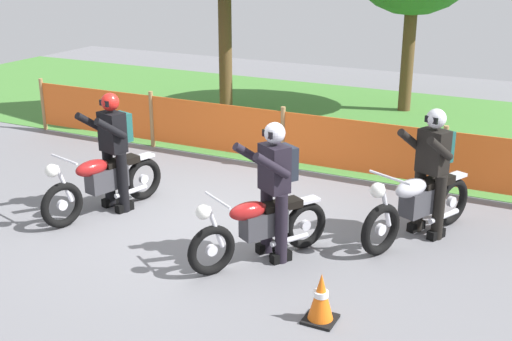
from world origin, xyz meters
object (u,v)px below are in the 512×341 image
(rider_lead, at_px, (275,183))
(rider_trailing, at_px, (114,145))
(motorcycle_lead, at_px, (260,227))
(rider_third, at_px, (432,165))
(motorcycle_trailing, at_px, (104,182))
(motorcycle_third, at_px, (418,204))
(traffic_cone, at_px, (321,298))

(rider_lead, bearing_deg, rider_trailing, -66.92)
(motorcycle_lead, height_order, rider_trailing, rider_trailing)
(rider_third, bearing_deg, rider_trailing, -51.13)
(rider_lead, bearing_deg, rider_third, 165.83)
(motorcycle_trailing, relative_size, motorcycle_third, 1.00)
(rider_trailing, bearing_deg, rider_third, 119.99)
(traffic_cone, bearing_deg, rider_trailing, 158.02)
(motorcycle_third, relative_size, rider_third, 1.16)
(motorcycle_trailing, relative_size, rider_lead, 1.16)
(motorcycle_lead, bearing_deg, rider_third, 167.15)
(motorcycle_trailing, height_order, rider_lead, rider_lead)
(motorcycle_third, bearing_deg, traffic_cone, 14.91)
(rider_third, bearing_deg, traffic_cone, 13.68)
(motorcycle_lead, xyz_separation_m, motorcycle_third, (1.53, 1.45, 0.04))
(rider_lead, height_order, rider_trailing, same)
(motorcycle_third, height_order, rider_third, rider_third)
(motorcycle_trailing, height_order, rider_third, rider_third)
(rider_trailing, distance_m, rider_third, 4.32)
(motorcycle_lead, relative_size, rider_trailing, 1.01)
(rider_third, distance_m, traffic_cone, 2.72)
(motorcycle_lead, relative_size, traffic_cone, 3.21)
(rider_lead, distance_m, traffic_cone, 1.66)
(motorcycle_lead, relative_size, rider_lead, 1.01)
(rider_lead, relative_size, rider_trailing, 1.00)
(rider_trailing, bearing_deg, motorcycle_third, 117.54)
(motorcycle_lead, xyz_separation_m, rider_lead, (0.11, 0.18, 0.51))
(motorcycle_third, bearing_deg, rider_third, -179.49)
(rider_lead, height_order, rider_third, same)
(rider_lead, relative_size, rider_third, 1.00)
(motorcycle_trailing, bearing_deg, motorcycle_lead, 97.50)
(motorcycle_trailing, bearing_deg, motorcycle_third, 120.14)
(motorcycle_trailing, relative_size, rider_trailing, 1.16)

